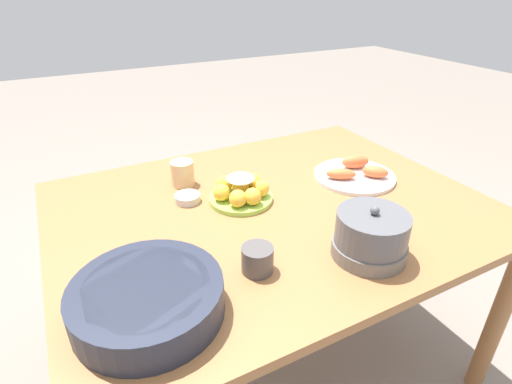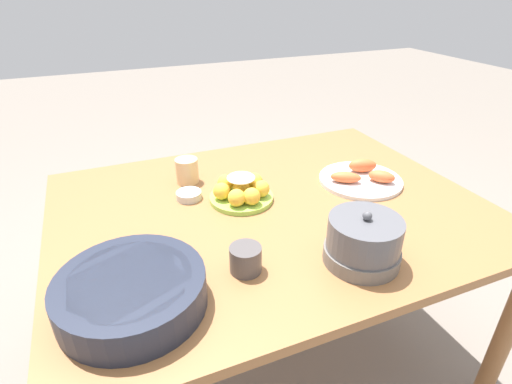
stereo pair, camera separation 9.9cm
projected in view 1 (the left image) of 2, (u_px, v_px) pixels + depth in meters
The scene contains 9 objects.
ground_plane at pixel (268, 354), 1.65m from camera, with size 12.00×12.00×0.00m, color slate.
dining_table at pixel (271, 226), 1.34m from camera, with size 1.36×1.05×0.71m.
cake_plate at pixel (241, 191), 1.31m from camera, with size 0.21×0.21×0.09m.
serving_bowl at pixel (148, 298), 0.87m from camera, with size 0.33×0.33×0.08m.
sauce_bowl at pixel (188, 198), 1.32m from camera, with size 0.08×0.08×0.03m.
seafood_platter at pixel (355, 173), 1.47m from camera, with size 0.30×0.30×0.07m.
cup_near at pixel (183, 173), 1.41m from camera, with size 0.08×0.08×0.09m.
cup_far at pixel (257, 259), 1.00m from camera, with size 0.08×0.08×0.07m.
warming_pot at pixel (371, 236), 1.04m from camera, with size 0.20×0.20×0.15m.
Camera 1 is at (0.56, 0.97, 1.38)m, focal length 28.00 mm.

